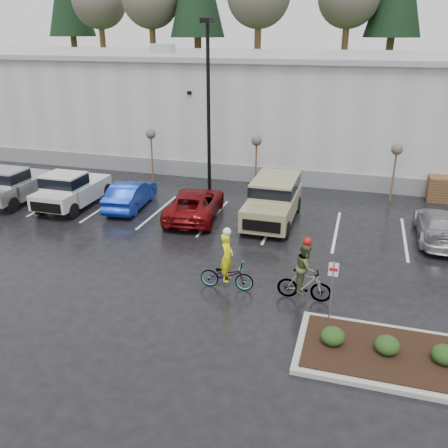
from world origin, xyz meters
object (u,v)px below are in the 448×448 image
(pickup_silver, at_px, (19,182))
(car_blue, at_px, (131,194))
(sapling_mid, at_px, (257,144))
(cyclist_olive, at_px, (305,278))
(car_far_silver, at_px, (440,225))
(sapling_west, at_px, (151,137))
(lamppost, at_px, (208,90))
(suv_tan, at_px, (273,202))
(sapling_east, at_px, (397,152))
(pallet_stack_a, at_px, (439,188))
(pickup_white, at_px, (75,187))
(car_red, at_px, (195,204))
(fire_lane_sign, at_px, (332,285))
(cyclist_hivis, at_px, (227,270))

(pickup_silver, relative_size, car_blue, 1.21)
(sapling_mid, height_order, cyclist_olive, sapling_mid)
(pickup_silver, bearing_deg, car_far_silver, 1.79)
(sapling_west, relative_size, cyclist_olive, 1.37)
(lamppost, relative_size, suv_tan, 1.81)
(sapling_east, xyz_separation_m, pallet_stack_a, (2.50, 1.00, -2.05))
(pickup_white, bearing_deg, cyclist_olive, -25.87)
(pallet_stack_a, height_order, pickup_silver, pickup_silver)
(sapling_west, xyz_separation_m, car_far_silver, (15.90, -4.70, -2.04))
(car_blue, bearing_deg, sapling_west, -85.15)
(sapling_east, bearing_deg, car_red, -151.35)
(car_blue, xyz_separation_m, suv_tan, (7.50, 0.09, 0.32))
(lamppost, bearing_deg, car_far_silver, -17.28)
(pickup_white, distance_m, cyclist_olive, 14.31)
(lamppost, height_order, car_blue, lamppost)
(fire_lane_sign, height_order, pickup_white, fire_lane_sign)
(car_blue, height_order, cyclist_hivis, cyclist_hivis)
(pickup_silver, height_order, cyclist_hivis, cyclist_hivis)
(sapling_west, xyz_separation_m, sapling_east, (14.00, 0.00, 0.00))
(fire_lane_sign, xyz_separation_m, car_red, (-7.20, 7.66, -0.70))
(sapling_mid, distance_m, car_blue, 7.62)
(sapling_mid, relative_size, pickup_white, 0.62)
(sapling_west, height_order, suv_tan, sapling_west)
(fire_lane_sign, xyz_separation_m, cyclist_hivis, (-3.72, 1.30, -0.68))
(pallet_stack_a, distance_m, pickup_silver, 22.88)
(sapling_west, height_order, cyclist_hivis, sapling_west)
(fire_lane_sign, bearing_deg, sapling_mid, 112.49)
(sapling_east, distance_m, pallet_stack_a, 3.39)
(car_blue, bearing_deg, sapling_east, -165.90)
(car_red, relative_size, suv_tan, 0.99)
(sapling_east, xyz_separation_m, suv_tan, (-5.60, -4.68, -1.70))
(sapling_west, bearing_deg, lamppost, -14.04)
(car_far_silver, bearing_deg, car_blue, 0.03)
(car_red, height_order, car_far_silver, car_red)
(suv_tan, bearing_deg, pickup_white, -176.82)
(sapling_west, bearing_deg, suv_tan, -29.11)
(car_blue, bearing_deg, pallet_stack_a, -165.60)
(sapling_west, height_order, sapling_east, same)
(pickup_white, xyz_separation_m, car_blue, (2.94, 0.49, -0.27))
(pickup_white, distance_m, cyclist_hivis, 11.89)
(lamppost, height_order, car_red, lamppost)
(sapling_mid, relative_size, fire_lane_sign, 1.45)
(lamppost, bearing_deg, pallet_stack_a, 9.09)
(sapling_mid, xyz_separation_m, cyclist_olive, (4.34, -11.50, -1.88))
(fire_lane_sign, relative_size, cyclist_hivis, 0.93)
(pickup_silver, bearing_deg, pallet_stack_a, 16.16)
(sapling_west, bearing_deg, pickup_white, -111.17)
(sapling_east, bearing_deg, fire_lane_sign, -99.75)
(lamppost, distance_m, car_far_silver, 13.43)
(sapling_east, height_order, car_far_silver, sapling_east)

